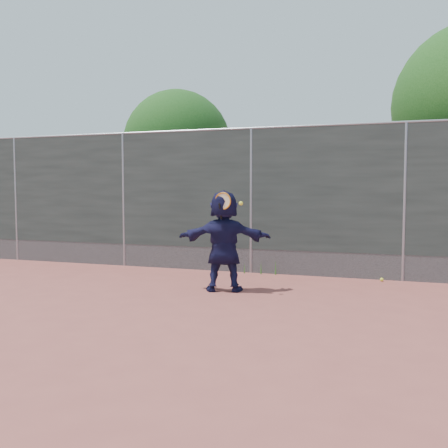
% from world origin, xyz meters
% --- Properties ---
extents(ground, '(80.00, 80.00, 0.00)m').
position_xyz_m(ground, '(0.00, 0.00, 0.00)').
color(ground, '#9E4C42').
rests_on(ground, ground).
extents(player, '(1.68, 0.89, 1.73)m').
position_xyz_m(player, '(0.06, 1.54, 0.86)').
color(player, '#15153B').
rests_on(player, ground).
extents(ball_ground, '(0.07, 0.07, 0.07)m').
position_xyz_m(ball_ground, '(2.63, 3.32, 0.03)').
color(ball_ground, '#EFF235').
rests_on(ball_ground, ground).
extents(fence, '(20.00, 0.06, 3.03)m').
position_xyz_m(fence, '(-0.00, 3.50, 1.58)').
color(fence, '#38423D').
rests_on(fence, ground).
extents(swing_action, '(0.50, 0.14, 0.51)m').
position_xyz_m(swing_action, '(0.14, 1.34, 1.53)').
color(swing_action, orange).
rests_on(swing_action, ground).
extents(tree_left, '(3.15, 3.00, 4.53)m').
position_xyz_m(tree_left, '(-2.85, 6.55, 2.94)').
color(tree_left, '#382314').
rests_on(tree_left, ground).
extents(weed_clump, '(0.68, 0.07, 0.30)m').
position_xyz_m(weed_clump, '(0.29, 3.38, 0.13)').
color(weed_clump, '#387226').
rests_on(weed_clump, ground).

